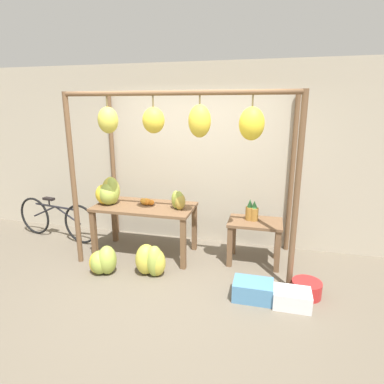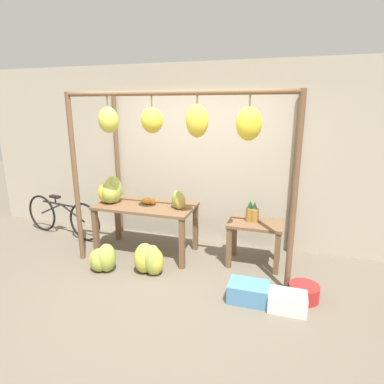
{
  "view_description": "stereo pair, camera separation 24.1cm",
  "coord_description": "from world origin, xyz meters",
  "px_view_note": "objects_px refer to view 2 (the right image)",
  "views": [
    {
      "loc": [
        1.14,
        -3.28,
        2.16
      ],
      "look_at": [
        0.1,
        0.88,
        1.01
      ],
      "focal_mm": 30.0,
      "sensor_mm": 36.0,
      "label": 1
    },
    {
      "loc": [
        1.38,
        -3.21,
        2.16
      ],
      "look_at": [
        0.1,
        0.88,
        1.01
      ],
      "focal_mm": 30.0,
      "sensor_mm": 36.0,
      "label": 2
    }
  ],
  "objects_px": {
    "pineapple_cluster": "(252,213)",
    "fruit_crate_purple": "(287,302)",
    "banana_pile_ground_right": "(150,260)",
    "blue_bucket": "(304,292)",
    "papaya_pile": "(178,200)",
    "fruit_crate_white": "(248,292)",
    "orange_pile": "(148,201)",
    "parked_bicycle": "(62,216)",
    "banana_pile_on_table": "(111,191)",
    "banana_pile_ground_left": "(102,259)"
  },
  "relations": [
    {
      "from": "banana_pile_ground_right",
      "to": "papaya_pile",
      "type": "xyz_separation_m",
      "value": [
        0.21,
        0.53,
        0.69
      ]
    },
    {
      "from": "banana_pile_on_table",
      "to": "pineapple_cluster",
      "type": "bearing_deg",
      "value": 5.58
    },
    {
      "from": "banana_pile_on_table",
      "to": "orange_pile",
      "type": "bearing_deg",
      "value": 10.53
    },
    {
      "from": "orange_pile",
      "to": "banana_pile_ground_left",
      "type": "distance_m",
      "value": 1.05
    },
    {
      "from": "banana_pile_ground_right",
      "to": "fruit_crate_white",
      "type": "distance_m",
      "value": 1.35
    },
    {
      "from": "orange_pile",
      "to": "fruit_crate_purple",
      "type": "height_order",
      "value": "orange_pile"
    },
    {
      "from": "fruit_crate_white",
      "to": "papaya_pile",
      "type": "bearing_deg",
      "value": 145.74
    },
    {
      "from": "banana_pile_ground_left",
      "to": "fruit_crate_purple",
      "type": "distance_m",
      "value": 2.42
    },
    {
      "from": "banana_pile_ground_left",
      "to": "papaya_pile",
      "type": "height_order",
      "value": "papaya_pile"
    },
    {
      "from": "banana_pile_ground_right",
      "to": "banana_pile_on_table",
      "type": "bearing_deg",
      "value": 148.57
    },
    {
      "from": "pineapple_cluster",
      "to": "fruit_crate_purple",
      "type": "xyz_separation_m",
      "value": [
        0.54,
        -1.0,
        -0.65
      ]
    },
    {
      "from": "parked_bicycle",
      "to": "blue_bucket",
      "type": "bearing_deg",
      "value": -11.26
    },
    {
      "from": "parked_bicycle",
      "to": "fruit_crate_purple",
      "type": "distance_m",
      "value": 3.89
    },
    {
      "from": "papaya_pile",
      "to": "pineapple_cluster",
      "type": "bearing_deg",
      "value": 10.94
    },
    {
      "from": "banana_pile_on_table",
      "to": "pineapple_cluster",
      "type": "distance_m",
      "value": 2.09
    },
    {
      "from": "fruit_crate_purple",
      "to": "banana_pile_on_table",
      "type": "bearing_deg",
      "value": 163.0
    },
    {
      "from": "banana_pile_ground_right",
      "to": "parked_bicycle",
      "type": "height_order",
      "value": "parked_bicycle"
    },
    {
      "from": "banana_pile_ground_left",
      "to": "fruit_crate_purple",
      "type": "height_order",
      "value": "banana_pile_ground_left"
    },
    {
      "from": "banana_pile_ground_left",
      "to": "parked_bicycle",
      "type": "height_order",
      "value": "parked_bicycle"
    },
    {
      "from": "orange_pile",
      "to": "banana_pile_ground_left",
      "type": "height_order",
      "value": "orange_pile"
    },
    {
      "from": "blue_bucket",
      "to": "papaya_pile",
      "type": "height_order",
      "value": "papaya_pile"
    },
    {
      "from": "fruit_crate_purple",
      "to": "banana_pile_ground_left",
      "type": "bearing_deg",
      "value": 176.64
    },
    {
      "from": "banana_pile_on_table",
      "to": "blue_bucket",
      "type": "relative_size",
      "value": 1.26
    },
    {
      "from": "orange_pile",
      "to": "blue_bucket",
      "type": "height_order",
      "value": "orange_pile"
    },
    {
      "from": "orange_pile",
      "to": "pineapple_cluster",
      "type": "relative_size",
      "value": 0.78
    },
    {
      "from": "pineapple_cluster",
      "to": "banana_pile_ground_right",
      "type": "bearing_deg",
      "value": -149.36
    },
    {
      "from": "pineapple_cluster",
      "to": "orange_pile",
      "type": "bearing_deg",
      "value": -176.23
    },
    {
      "from": "fruit_crate_purple",
      "to": "blue_bucket",
      "type": "bearing_deg",
      "value": 55.19
    },
    {
      "from": "blue_bucket",
      "to": "parked_bicycle",
      "type": "distance_m",
      "value": 4.0
    },
    {
      "from": "banana_pile_on_table",
      "to": "orange_pile",
      "type": "height_order",
      "value": "banana_pile_on_table"
    },
    {
      "from": "blue_bucket",
      "to": "papaya_pile",
      "type": "distance_m",
      "value": 1.97
    },
    {
      "from": "pineapple_cluster",
      "to": "fruit_crate_white",
      "type": "xyz_separation_m",
      "value": [
        0.11,
        -0.95,
        -0.64
      ]
    },
    {
      "from": "banana_pile_ground_left",
      "to": "banana_pile_ground_right",
      "type": "xyz_separation_m",
      "value": [
        0.66,
        0.14,
        0.02
      ]
    },
    {
      "from": "fruit_crate_white",
      "to": "fruit_crate_purple",
      "type": "bearing_deg",
      "value": -6.08
    },
    {
      "from": "pineapple_cluster",
      "to": "banana_pile_ground_left",
      "type": "bearing_deg",
      "value": -155.43
    },
    {
      "from": "papaya_pile",
      "to": "orange_pile",
      "type": "bearing_deg",
      "value": 169.59
    },
    {
      "from": "banana_pile_ground_right",
      "to": "fruit_crate_white",
      "type": "height_order",
      "value": "banana_pile_ground_right"
    },
    {
      "from": "fruit_crate_white",
      "to": "papaya_pile",
      "type": "height_order",
      "value": "papaya_pile"
    },
    {
      "from": "pineapple_cluster",
      "to": "banana_pile_on_table",
      "type": "bearing_deg",
      "value": -174.42
    },
    {
      "from": "orange_pile",
      "to": "fruit_crate_purple",
      "type": "relative_size",
      "value": 0.59
    },
    {
      "from": "fruit_crate_white",
      "to": "parked_bicycle",
      "type": "distance_m",
      "value": 3.46
    },
    {
      "from": "banana_pile_ground_left",
      "to": "parked_bicycle",
      "type": "xyz_separation_m",
      "value": [
        -1.33,
        0.89,
        0.17
      ]
    },
    {
      "from": "banana_pile_ground_right",
      "to": "parked_bicycle",
      "type": "distance_m",
      "value": 2.13
    },
    {
      "from": "parked_bicycle",
      "to": "fruit_crate_purple",
      "type": "height_order",
      "value": "parked_bicycle"
    },
    {
      "from": "blue_bucket",
      "to": "papaya_pile",
      "type": "bearing_deg",
      "value": 162.26
    },
    {
      "from": "banana_pile_on_table",
      "to": "pineapple_cluster",
      "type": "relative_size",
      "value": 1.42
    },
    {
      "from": "pineapple_cluster",
      "to": "banana_pile_ground_right",
      "type": "relative_size",
      "value": 0.61
    },
    {
      "from": "papaya_pile",
      "to": "fruit_crate_purple",
      "type": "relative_size",
      "value": 0.66
    },
    {
      "from": "pineapple_cluster",
      "to": "blue_bucket",
      "type": "xyz_separation_m",
      "value": [
        0.71,
        -0.74,
        -0.65
      ]
    },
    {
      "from": "parked_bicycle",
      "to": "banana_pile_on_table",
      "type": "bearing_deg",
      "value": -11.81
    }
  ]
}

